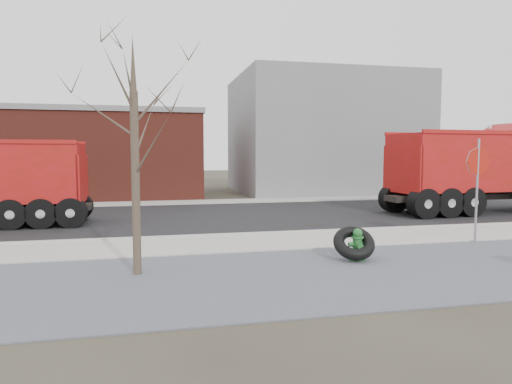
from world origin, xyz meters
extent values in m
plane|color=#383328|center=(0.00, 0.00, 0.00)|extent=(120.00, 120.00, 0.00)
cube|color=slate|center=(0.00, -3.50, 0.01)|extent=(60.00, 5.00, 0.03)
cube|color=#9E9B93|center=(0.00, 0.25, 0.03)|extent=(60.00, 2.50, 0.06)
cube|color=#9E9B93|center=(0.00, 1.55, 0.06)|extent=(60.00, 0.15, 0.11)
cube|color=black|center=(0.00, 6.30, 0.01)|extent=(60.00, 9.40, 0.02)
cube|color=#9E9B93|center=(0.00, 12.00, 0.03)|extent=(60.00, 2.00, 0.06)
cube|color=gray|center=(9.00, 18.00, 4.00)|extent=(12.00, 10.00, 8.00)
cube|color=maroon|center=(-10.00, 17.00, 2.50)|extent=(20.00, 8.00, 5.00)
cube|color=gray|center=(-10.00, 17.00, 5.15)|extent=(20.20, 8.20, 0.30)
cylinder|color=#382D23|center=(-3.20, -2.60, 2.00)|extent=(0.18, 0.18, 4.00)
cone|color=#382D23|center=(-3.20, -2.60, 4.60)|extent=(0.14, 0.14, 1.20)
cylinder|color=#276834|center=(2.12, -2.43, 0.03)|extent=(0.44, 0.44, 0.06)
cylinder|color=#276834|center=(2.12, -2.43, 0.33)|extent=(0.23, 0.23, 0.60)
cylinder|color=#276834|center=(2.12, -2.43, 0.60)|extent=(0.30, 0.30, 0.05)
sphere|color=#276834|center=(2.12, -2.43, 0.70)|extent=(0.24, 0.24, 0.24)
cylinder|color=#276834|center=(2.12, -2.43, 0.80)|extent=(0.05, 0.05, 0.06)
cylinder|color=#276834|center=(1.95, -2.42, 0.42)|extent=(0.13, 0.12, 0.11)
cylinder|color=#276834|center=(2.28, -2.44, 0.42)|extent=(0.13, 0.12, 0.11)
cylinder|color=#276834|center=(2.10, -2.60, 0.40)|extent=(0.16, 0.13, 0.15)
torus|color=black|center=(2.02, -2.43, 0.46)|extent=(1.19, 1.15, 0.86)
cylinder|color=gray|center=(6.55, -1.10, 1.56)|extent=(0.07, 0.07, 3.11)
cylinder|color=#A0150B|center=(6.55, -1.10, 2.45)|extent=(0.84, 0.11, 0.85)
cube|color=black|center=(11.85, 5.07, 0.74)|extent=(9.71, 1.53, 0.25)
cube|color=#A70E15|center=(10.38, 4.99, 2.28)|extent=(5.80, 3.03, 2.49)
cylinder|color=silver|center=(13.03, 6.21, 2.68)|extent=(0.17, 0.17, 2.71)
cylinder|color=black|center=(8.97, 6.00, 0.64)|extent=(1.26, 0.41, 1.24)
cylinder|color=black|center=(9.09, 3.83, 0.64)|extent=(1.26, 0.41, 1.24)
cube|color=#A70E15|center=(-7.89, 5.48, 1.98)|extent=(4.92, 2.40, 2.15)
cylinder|color=black|center=(-6.71, 4.55, 0.56)|extent=(1.08, 0.31, 1.08)
cylinder|color=black|center=(-6.73, 6.43, 0.56)|extent=(1.08, 0.31, 1.08)
camera|label=1|loc=(-2.83, -12.80, 2.68)|focal=32.00mm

